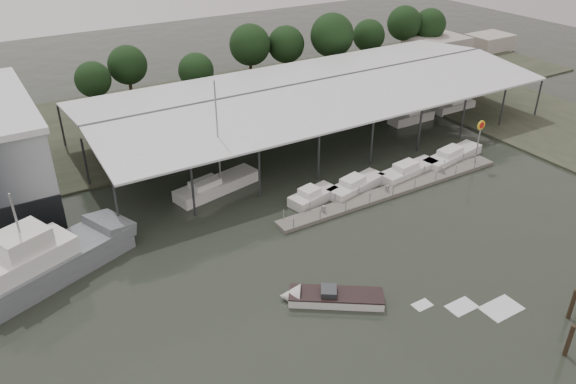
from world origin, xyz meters
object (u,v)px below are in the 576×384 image
shell_fuel_sign (480,134)px  white_sailboat (216,186)px  grey_trawler (42,264)px  speedboat_underway (327,297)px

shell_fuel_sign → white_sailboat: bearing=160.5°
grey_trawler → white_sailboat: bearing=-2.5°
grey_trawler → speedboat_underway: grey_trawler is taller
white_sailboat → speedboat_underway: white_sailboat is taller
shell_fuel_sign → white_sailboat: (-27.89, 9.90, -3.28)m
grey_trawler → speedboat_underway: bearing=-59.9°
shell_fuel_sign → white_sailboat: white_sailboat is taller
white_sailboat → speedboat_underway: size_ratio=0.73×
grey_trawler → white_sailboat: white_sailboat is taller
grey_trawler → white_sailboat: size_ratio=1.35×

